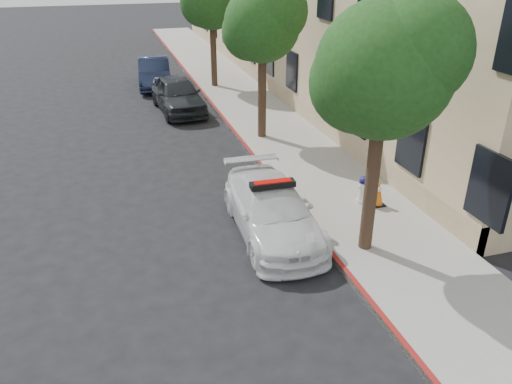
{
  "coord_description": "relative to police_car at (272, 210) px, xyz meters",
  "views": [
    {
      "loc": [
        -2.41,
        -10.74,
        6.4
      ],
      "look_at": [
        0.8,
        -0.16,
        1.0
      ],
      "focal_mm": 35.0,
      "sensor_mm": 36.0,
      "label": 1
    }
  ],
  "objects": [
    {
      "name": "fire_hydrant",
      "position": [
        2.8,
        0.59,
        -0.12
      ],
      "size": [
        0.32,
        0.3,
        0.78
      ],
      "rotation": [
        0.0,
        0.0,
        0.07
      ],
      "color": "silver",
      "rests_on": "sidewalk"
    },
    {
      "name": "tree_mid",
      "position": [
        1.83,
        6.53,
        3.52
      ],
      "size": [
        2.77,
        2.64,
        5.43
      ],
      "color": "black",
      "rests_on": "sidewalk"
    },
    {
      "name": "curb_strip",
      "position": [
        0.96,
        10.54,
        -0.57
      ],
      "size": [
        0.12,
        50.0,
        0.15
      ],
      "primitive_type": "cube",
      "color": "maroon",
      "rests_on": "ground"
    },
    {
      "name": "parked_car_mid",
      "position": [
        -0.59,
        11.08,
        0.11
      ],
      "size": [
        2.09,
        4.52,
        1.5
      ],
      "primitive_type": "imported",
      "rotation": [
        0.0,
        0.0,
        0.07
      ],
      "color": "black",
      "rests_on": "ground"
    },
    {
      "name": "parked_car_far",
      "position": [
        -1.06,
        15.82,
        0.08
      ],
      "size": [
        1.93,
        4.49,
        1.44
      ],
      "primitive_type": "imported",
      "rotation": [
        0.0,
        0.0,
        -0.09
      ],
      "color": "#151C34",
      "rests_on": "ground"
    },
    {
      "name": "traffic_cone",
      "position": [
        3.13,
        0.34,
        -0.14
      ],
      "size": [
        0.39,
        0.39,
        0.71
      ],
      "rotation": [
        0.0,
        0.0,
        0.04
      ],
      "color": "black",
      "rests_on": "sidewalk"
    },
    {
      "name": "sidewalk",
      "position": [
        2.5,
        10.54,
        -0.57
      ],
      "size": [
        3.2,
        50.0,
        0.15
      ],
      "primitive_type": "cube",
      "color": "gray",
      "rests_on": "ground"
    },
    {
      "name": "police_car",
      "position": [
        0.0,
        0.0,
        0.0
      ],
      "size": [
        1.96,
        4.48,
        1.43
      ],
      "rotation": [
        0.0,
        0.0,
        -0.04
      ],
      "color": "white",
      "rests_on": "ground"
    },
    {
      "name": "ground",
      "position": [
        -1.1,
        0.54,
        -0.64
      ],
      "size": [
        120.0,
        120.0,
        0.0
      ],
      "primitive_type": "plane",
      "color": "black",
      "rests_on": "ground"
    },
    {
      "name": "tree_near",
      "position": [
        1.83,
        -1.47,
        3.63
      ],
      "size": [
        2.92,
        2.82,
        5.62
      ],
      "color": "black",
      "rests_on": "sidewalk"
    }
  ]
}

